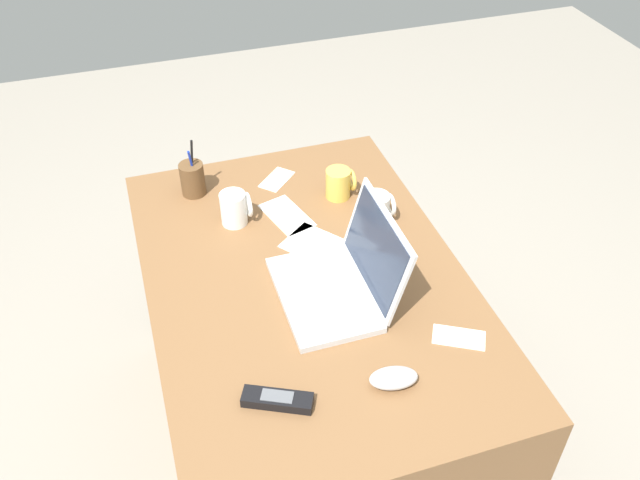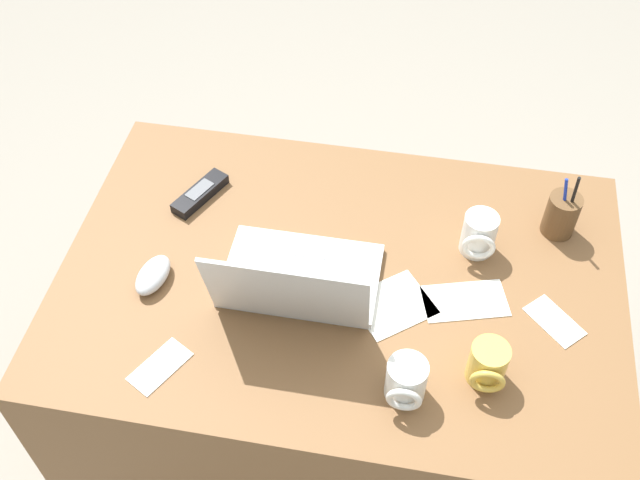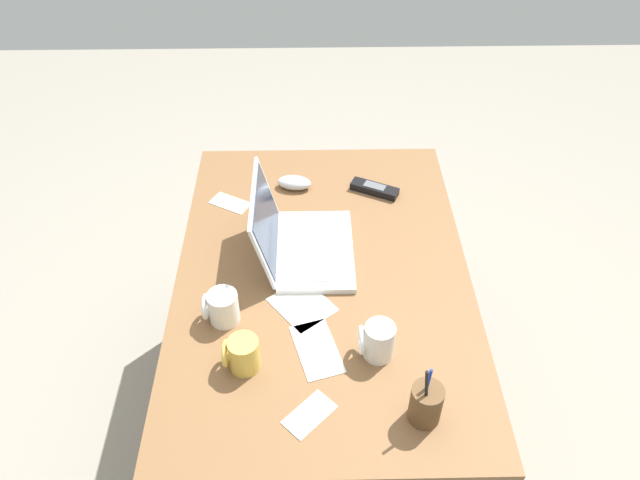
# 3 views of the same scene
# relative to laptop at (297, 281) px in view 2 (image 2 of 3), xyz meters

# --- Properties ---
(ground_plane) EXTENTS (6.00, 6.00, 0.00)m
(ground_plane) POSITION_rel_laptop_xyz_m (-0.08, -0.06, -0.80)
(ground_plane) COLOR gray
(desk) EXTENTS (1.18, 0.80, 0.76)m
(desk) POSITION_rel_laptop_xyz_m (-0.08, -0.06, -0.43)
(desk) COLOR brown
(desk) RESTS_ON ground
(laptop) EXTENTS (0.32, 0.27, 0.22)m
(laptop) POSITION_rel_laptop_xyz_m (0.00, 0.00, 0.00)
(laptop) COLOR silver
(laptop) RESTS_ON desk
(computer_mouse) EXTENTS (0.08, 0.12, 0.04)m
(computer_mouse) POSITION_rel_laptop_xyz_m (0.30, 0.02, -0.03)
(computer_mouse) COLOR silver
(computer_mouse) RESTS_ON desk
(coffee_mug_white) EXTENTS (0.07, 0.08, 0.10)m
(coffee_mug_white) POSITION_rel_laptop_xyz_m (-0.36, -0.19, 0.00)
(coffee_mug_white) COLOR white
(coffee_mug_white) RESTS_ON desk
(coffee_mug_tall) EXTENTS (0.08, 0.09, 0.09)m
(coffee_mug_tall) POSITION_rel_laptop_xyz_m (-0.24, 0.19, -0.00)
(coffee_mug_tall) COLOR white
(coffee_mug_tall) RESTS_ON desk
(coffee_mug_spare) EXTENTS (0.07, 0.08, 0.09)m
(coffee_mug_spare) POSITION_rel_laptop_xyz_m (-0.39, 0.13, -0.00)
(coffee_mug_spare) COLOR #E0BC4C
(coffee_mug_spare) RESTS_ON desk
(cordless_phone) EXTENTS (0.11, 0.16, 0.03)m
(cordless_phone) POSITION_rel_laptop_xyz_m (0.27, -0.24, -0.03)
(cordless_phone) COLOR black
(cordless_phone) RESTS_ON desk
(pen_holder) EXTENTS (0.07, 0.07, 0.18)m
(pen_holder) POSITION_rel_laptop_xyz_m (-0.53, -0.28, 0.01)
(pen_holder) COLOR brown
(pen_holder) RESTS_ON desk
(paper_note_near_laptop) EXTENTS (0.11, 0.14, 0.00)m
(paper_note_near_laptop) POSITION_rel_laptop_xyz_m (0.23, 0.22, -0.05)
(paper_note_near_laptop) COLOR white
(paper_note_near_laptop) RESTS_ON desk
(paper_note_left) EXTENTS (0.19, 0.14, 0.00)m
(paper_note_left) POSITION_rel_laptop_xyz_m (-0.34, -0.04, -0.05)
(paper_note_left) COLOR white
(paper_note_left) RESTS_ON desk
(paper_note_right) EXTENTS (0.13, 0.13, 0.00)m
(paper_note_right) POSITION_rel_laptop_xyz_m (-0.52, -0.02, -0.05)
(paper_note_right) COLOR white
(paper_note_right) RESTS_ON desk
(paper_note_front) EXTENTS (0.20, 0.19, 0.00)m
(paper_note_front) POSITION_rel_laptop_xyz_m (-0.20, -0.01, -0.05)
(paper_note_front) COLOR white
(paper_note_front) RESTS_ON desk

